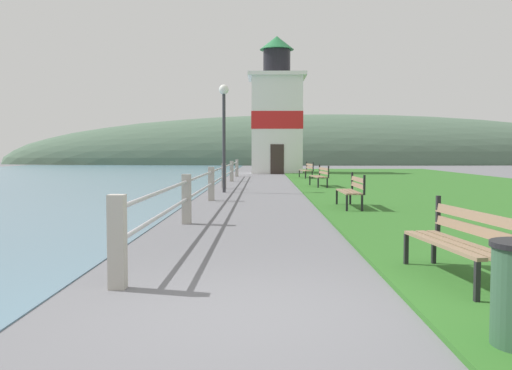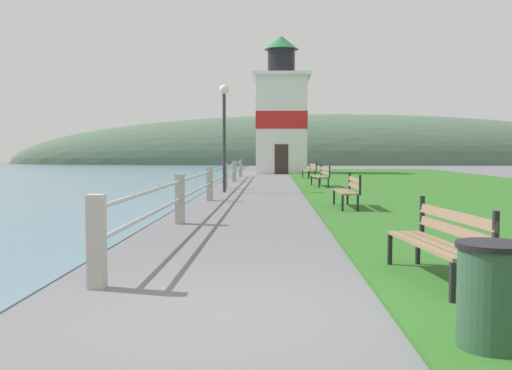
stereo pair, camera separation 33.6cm
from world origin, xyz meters
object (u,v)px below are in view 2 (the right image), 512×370
(lighthouse, at_px, (281,116))
(park_bench_near, at_px, (441,238))
(lamp_post, at_px, (224,118))
(trash_bin, at_px, (492,299))
(park_bench_far, at_px, (322,175))
(park_bench_midway, at_px, (349,189))
(park_bench_by_lighthouse, at_px, (310,169))

(lighthouse, bearing_deg, park_bench_near, -87.79)
(lamp_post, bearing_deg, lighthouse, 82.87)
(park_bench_near, distance_m, trash_bin, 2.22)
(park_bench_far, xyz_separation_m, lamp_post, (-3.83, -2.76, 2.20))
(trash_bin, bearing_deg, lighthouse, 91.65)
(park_bench_near, height_order, lamp_post, lamp_post)
(park_bench_near, relative_size, park_bench_midway, 1.06)
(park_bench_midway, relative_size, lamp_post, 0.46)
(park_bench_midway, distance_m, park_bench_far, 9.00)
(park_bench_far, relative_size, lighthouse, 0.21)
(park_bench_by_lighthouse, bearing_deg, park_bench_far, 82.47)
(park_bench_near, bearing_deg, park_bench_midway, -97.45)
(lighthouse, height_order, lamp_post, lighthouse)
(park_bench_by_lighthouse, xyz_separation_m, trash_bin, (-0.46, -27.19, -0.11))
(lighthouse, distance_m, lamp_post, 19.18)
(park_bench_near, distance_m, lighthouse, 33.77)
(park_bench_midway, relative_size, park_bench_far, 0.91)
(park_bench_midway, relative_size, park_bench_by_lighthouse, 1.01)
(park_bench_midway, xyz_separation_m, park_bench_by_lighthouse, (0.11, 16.65, -0.00))
(park_bench_midway, xyz_separation_m, trash_bin, (-0.35, -10.54, -0.12))
(park_bench_near, xyz_separation_m, lamp_post, (-3.67, 14.58, 2.20))
(park_bench_by_lighthouse, distance_m, trash_bin, 27.19)
(park_bench_far, bearing_deg, park_bench_by_lighthouse, -95.41)
(lamp_post, bearing_deg, trash_bin, -78.54)
(park_bench_near, distance_m, park_bench_by_lighthouse, 24.99)
(park_bench_near, bearing_deg, lighthouse, -94.68)
(park_bench_far, distance_m, lighthouse, 16.66)
(lighthouse, bearing_deg, park_bench_midway, -86.88)
(lighthouse, height_order, trash_bin, lighthouse)
(park_bench_near, xyz_separation_m, trash_bin, (-0.27, -2.21, -0.12))
(park_bench_midway, height_order, park_bench_by_lighthouse, same)
(park_bench_near, height_order, park_bench_far, same)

